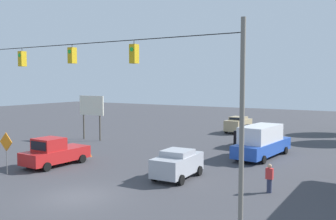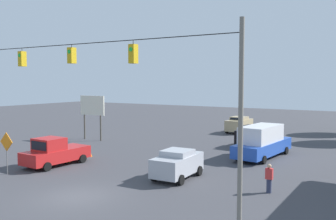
{
  "view_description": "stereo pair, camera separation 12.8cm",
  "coord_description": "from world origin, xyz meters",
  "px_view_note": "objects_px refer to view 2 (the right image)",
  "views": [
    {
      "loc": [
        -14.48,
        14.42,
        6.25
      ],
      "look_at": [
        -1.37,
        -7.13,
        4.31
      ],
      "focal_mm": 40.0,
      "sensor_mm": 36.0,
      "label": 1
    },
    {
      "loc": [
        -14.59,
        14.35,
        6.25
      ],
      "look_at": [
        -1.37,
        -7.13,
        4.31
      ],
      "focal_mm": 40.0,
      "sensor_mm": 36.0,
      "label": 2
    }
  ],
  "objects_px": {
    "overhead_signal_span": "(73,97)",
    "traffic_cone_nearest": "(40,164)",
    "traffic_cone_third": "(90,153)",
    "work_zone_sign": "(7,145)",
    "pickup_truck_red_parked_shoulder": "(55,152)",
    "traffic_cone_second": "(68,158)",
    "box_truck_blue_oncoming_far": "(262,142)",
    "roadside_billboard": "(92,109)",
    "sedan_tan_withflow_deep": "(239,124)",
    "sedan_black_oncoming_deep": "(252,136)",
    "sedan_silver_crossing_near": "(177,163)",
    "pedestrian": "(269,178)"
  },
  "relations": [
    {
      "from": "box_truck_blue_oncoming_far",
      "to": "overhead_signal_span",
      "type": "bearing_deg",
      "value": 71.6
    },
    {
      "from": "box_truck_blue_oncoming_far",
      "to": "roadside_billboard",
      "type": "xyz_separation_m",
      "value": [
        18.33,
        0.35,
        2.03
      ]
    },
    {
      "from": "sedan_tan_withflow_deep",
      "to": "work_zone_sign",
      "type": "bearing_deg",
      "value": 78.1
    },
    {
      "from": "sedan_silver_crossing_near",
      "to": "traffic_cone_second",
      "type": "bearing_deg",
      "value": 1.61
    },
    {
      "from": "sedan_silver_crossing_near",
      "to": "traffic_cone_second",
      "type": "xyz_separation_m",
      "value": [
        9.62,
        0.27,
        -0.63
      ]
    },
    {
      "from": "box_truck_blue_oncoming_far",
      "to": "sedan_silver_crossing_near",
      "type": "bearing_deg",
      "value": 74.52
    },
    {
      "from": "sedan_tan_withflow_deep",
      "to": "traffic_cone_third",
      "type": "bearing_deg",
      "value": 75.51
    },
    {
      "from": "traffic_cone_nearest",
      "to": "roadside_billboard",
      "type": "bearing_deg",
      "value": -63.48
    },
    {
      "from": "overhead_signal_span",
      "to": "pedestrian",
      "type": "bearing_deg",
      "value": -143.52
    },
    {
      "from": "pickup_truck_red_parked_shoulder",
      "to": "box_truck_blue_oncoming_far",
      "type": "height_order",
      "value": "box_truck_blue_oncoming_far"
    },
    {
      "from": "sedan_silver_crossing_near",
      "to": "pedestrian",
      "type": "distance_m",
      "value": 5.97
    },
    {
      "from": "traffic_cone_nearest",
      "to": "traffic_cone_third",
      "type": "bearing_deg",
      "value": -91.34
    },
    {
      "from": "box_truck_blue_oncoming_far",
      "to": "roadside_billboard",
      "type": "height_order",
      "value": "roadside_billboard"
    },
    {
      "from": "pickup_truck_red_parked_shoulder",
      "to": "traffic_cone_second",
      "type": "height_order",
      "value": "pickup_truck_red_parked_shoulder"
    },
    {
      "from": "box_truck_blue_oncoming_far",
      "to": "roadside_billboard",
      "type": "distance_m",
      "value": 18.45
    },
    {
      "from": "traffic_cone_third",
      "to": "roadside_billboard",
      "type": "xyz_separation_m",
      "value": [
        6.02,
        -6.82,
        3.02
      ]
    },
    {
      "from": "pickup_truck_red_parked_shoulder",
      "to": "traffic_cone_nearest",
      "type": "height_order",
      "value": "pickup_truck_red_parked_shoulder"
    },
    {
      "from": "sedan_tan_withflow_deep",
      "to": "traffic_cone_nearest",
      "type": "xyz_separation_m",
      "value": [
        5.4,
        25.46,
        -0.69
      ]
    },
    {
      "from": "sedan_tan_withflow_deep",
      "to": "sedan_black_oncoming_deep",
      "type": "relative_size",
      "value": 1.12
    },
    {
      "from": "traffic_cone_third",
      "to": "work_zone_sign",
      "type": "height_order",
      "value": "work_zone_sign"
    },
    {
      "from": "work_zone_sign",
      "to": "sedan_tan_withflow_deep",
      "type": "bearing_deg",
      "value": -101.9
    },
    {
      "from": "pedestrian",
      "to": "sedan_tan_withflow_deep",
      "type": "bearing_deg",
      "value": -65.36
    },
    {
      "from": "overhead_signal_span",
      "to": "work_zone_sign",
      "type": "xyz_separation_m",
      "value": [
        7.62,
        -1.31,
        -3.43
      ]
    },
    {
      "from": "traffic_cone_nearest",
      "to": "sedan_black_oncoming_deep",
      "type": "bearing_deg",
      "value": -120.66
    },
    {
      "from": "sedan_tan_withflow_deep",
      "to": "traffic_cone_second",
      "type": "height_order",
      "value": "sedan_tan_withflow_deep"
    },
    {
      "from": "overhead_signal_span",
      "to": "box_truck_blue_oncoming_far",
      "type": "distance_m",
      "value": 17.13
    },
    {
      "from": "traffic_cone_second",
      "to": "work_zone_sign",
      "type": "distance_m",
      "value": 5.16
    },
    {
      "from": "traffic_cone_second",
      "to": "overhead_signal_span",
      "type": "bearing_deg",
      "value": 138.53
    },
    {
      "from": "sedan_black_oncoming_deep",
      "to": "traffic_cone_second",
      "type": "bearing_deg",
      "value": 55.65
    },
    {
      "from": "pickup_truck_red_parked_shoulder",
      "to": "pedestrian",
      "type": "distance_m",
      "value": 15.68
    },
    {
      "from": "sedan_tan_withflow_deep",
      "to": "roadside_billboard",
      "type": "relative_size",
      "value": 0.96
    },
    {
      "from": "overhead_signal_span",
      "to": "traffic_cone_nearest",
      "type": "xyz_separation_m",
      "value": [
        7.17,
        -3.59,
        -5.08
      ]
    },
    {
      "from": "sedan_silver_crossing_near",
      "to": "traffic_cone_nearest",
      "type": "bearing_deg",
      "value": 16.03
    },
    {
      "from": "traffic_cone_second",
      "to": "roadside_billboard",
      "type": "height_order",
      "value": "roadside_billboard"
    },
    {
      "from": "traffic_cone_nearest",
      "to": "traffic_cone_third",
      "type": "distance_m",
      "value": 5.02
    },
    {
      "from": "pedestrian",
      "to": "work_zone_sign",
      "type": "bearing_deg",
      "value": 17.33
    },
    {
      "from": "sedan_black_oncoming_deep",
      "to": "work_zone_sign",
      "type": "relative_size",
      "value": 1.43
    },
    {
      "from": "traffic_cone_nearest",
      "to": "traffic_cone_third",
      "type": "relative_size",
      "value": 1.0
    },
    {
      "from": "pickup_truck_red_parked_shoulder",
      "to": "sedan_black_oncoming_deep",
      "type": "height_order",
      "value": "pickup_truck_red_parked_shoulder"
    },
    {
      "from": "sedan_silver_crossing_near",
      "to": "roadside_billboard",
      "type": "bearing_deg",
      "value": -29.8
    },
    {
      "from": "traffic_cone_third",
      "to": "work_zone_sign",
      "type": "bearing_deg",
      "value": 85.56
    },
    {
      "from": "overhead_signal_span",
      "to": "sedan_silver_crossing_near",
      "type": "distance_m",
      "value": 8.25
    },
    {
      "from": "overhead_signal_span",
      "to": "sedan_black_oncoming_deep",
      "type": "xyz_separation_m",
      "value": [
        -2.82,
        -20.46,
        -4.38
      ]
    },
    {
      "from": "traffic_cone_second",
      "to": "work_zone_sign",
      "type": "relative_size",
      "value": 0.23
    },
    {
      "from": "sedan_tan_withflow_deep",
      "to": "pedestrian",
      "type": "bearing_deg",
      "value": 114.64
    },
    {
      "from": "roadside_billboard",
      "to": "traffic_cone_third",
      "type": "bearing_deg",
      "value": 131.45
    },
    {
      "from": "pickup_truck_red_parked_shoulder",
      "to": "traffic_cone_second",
      "type": "bearing_deg",
      "value": -90.9
    },
    {
      "from": "traffic_cone_third",
      "to": "work_zone_sign",
      "type": "relative_size",
      "value": 0.23
    },
    {
      "from": "overhead_signal_span",
      "to": "pickup_truck_red_parked_shoulder",
      "type": "xyz_separation_m",
      "value": [
        6.98,
        -4.83,
        -4.44
      ]
    },
    {
      "from": "pickup_truck_red_parked_shoulder",
      "to": "sedan_silver_crossing_near",
      "type": "bearing_deg",
      "value": -170.62
    }
  ]
}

